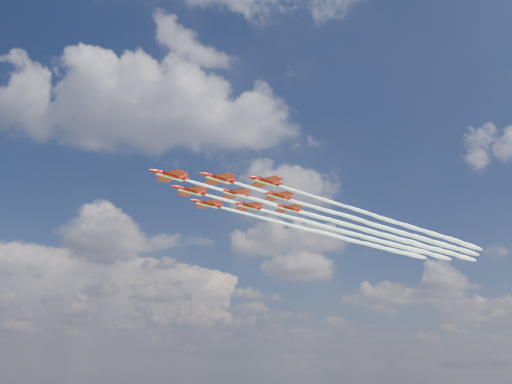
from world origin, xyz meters
TOP-DOWN VIEW (x-y plane):
  - jet_lead at (20.59, 26.69)m, footprint 97.93×74.10m
  - jet_row2_port at (33.09, 27.87)m, footprint 97.93×74.10m
  - jet_row2_starb at (25.26, 38.34)m, footprint 97.93×74.10m
  - jet_row3_port at (45.59, 29.05)m, footprint 97.93×74.10m
  - jet_row3_centre at (37.76, 39.52)m, footprint 97.93×74.10m
  - jet_row3_starb at (29.93, 49.99)m, footprint 97.93×74.10m
  - jet_row4_port at (50.26, 40.71)m, footprint 97.93×74.10m
  - jet_row4_starb at (42.43, 51.18)m, footprint 97.93×74.10m
  - jet_tail at (54.93, 52.36)m, footprint 97.93×74.10m

SIDE VIEW (x-z plane):
  - jet_lead at x=20.59m, z-range 71.15..74.00m
  - jet_row2_port at x=33.09m, z-range 71.15..74.00m
  - jet_row2_starb at x=25.26m, z-range 71.15..74.00m
  - jet_row3_port at x=45.59m, z-range 71.15..74.00m
  - jet_row3_centre at x=37.76m, z-range 71.15..74.00m
  - jet_row3_starb at x=29.93m, z-range 71.15..74.00m
  - jet_row4_port at x=50.26m, z-range 71.15..74.00m
  - jet_row4_starb at x=42.43m, z-range 71.15..74.00m
  - jet_tail at x=54.93m, z-range 71.15..74.00m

